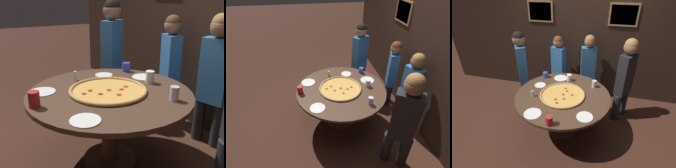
% 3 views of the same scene
% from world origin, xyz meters
% --- Properties ---
extents(ground_plane, '(24.00, 24.00, 0.00)m').
position_xyz_m(ground_plane, '(0.00, 0.00, 0.00)').
color(ground_plane, '#422319').
extents(back_wall, '(6.40, 0.08, 2.60)m').
position_xyz_m(back_wall, '(0.00, 1.34, 1.30)').
color(back_wall, black).
rests_on(back_wall, ground_plane).
extents(dining_table, '(1.49, 1.49, 0.74)m').
position_xyz_m(dining_table, '(0.00, 0.00, 0.60)').
color(dining_table, '#4C3323').
rests_on(dining_table, ground_plane).
extents(giant_pizza, '(0.71, 0.71, 0.03)m').
position_xyz_m(giant_pizza, '(0.00, -0.02, 0.75)').
color(giant_pizza, '#E5A84C').
rests_on(giant_pizza, dining_table).
extents(drink_cup_front_edge, '(0.09, 0.09, 0.13)m').
position_xyz_m(drink_cup_front_edge, '(0.01, -0.67, 0.80)').
color(drink_cup_front_edge, '#B22328').
rests_on(drink_cup_front_edge, dining_table).
extents(drink_cup_near_right, '(0.09, 0.09, 0.12)m').
position_xyz_m(drink_cup_near_right, '(-0.00, 0.46, 0.80)').
color(drink_cup_near_right, white).
rests_on(drink_cup_near_right, dining_table).
extents(drink_cup_far_right, '(0.08, 0.08, 0.12)m').
position_xyz_m(drink_cup_far_right, '(0.45, 0.35, 0.80)').
color(drink_cup_far_right, silver).
rests_on(drink_cup_far_right, dining_table).
extents(drink_cup_near_left, '(0.09, 0.09, 0.10)m').
position_xyz_m(drink_cup_near_left, '(-0.45, 0.47, 0.79)').
color(drink_cup_near_left, '#384CB7').
rests_on(drink_cup_near_left, dining_table).
extents(white_plate_left_side, '(0.24, 0.24, 0.01)m').
position_xyz_m(white_plate_left_side, '(-0.28, -0.54, 0.74)').
color(white_plate_left_side, white).
rests_on(white_plate_left_side, dining_table).
extents(white_plate_beside_cup, '(0.19, 0.19, 0.01)m').
position_xyz_m(white_plate_beside_cup, '(-0.45, 0.18, 0.74)').
color(white_plate_beside_cup, white).
rests_on(white_plate_beside_cup, dining_table).
extents(white_plate_far_back, '(0.22, 0.22, 0.01)m').
position_xyz_m(white_plate_far_back, '(0.41, -0.43, 0.74)').
color(white_plate_far_back, white).
rests_on(white_plate_far_back, dining_table).
extents(white_plate_right_side, '(0.24, 0.24, 0.01)m').
position_xyz_m(white_plate_right_side, '(-0.17, 0.51, 0.74)').
color(white_plate_right_side, white).
rests_on(white_plate_right_side, dining_table).
extents(condiment_shaker, '(0.04, 0.04, 0.10)m').
position_xyz_m(condiment_shaker, '(-0.44, -0.15, 0.79)').
color(condiment_shaker, silver).
rests_on(condiment_shaker, dining_table).
extents(diner_far_left, '(0.37, 0.22, 1.41)m').
position_xyz_m(diner_far_left, '(0.25, 1.10, 0.80)').
color(diner_far_left, '#232328').
rests_on(diner_far_left, ground_plane).
extents(diner_far_right, '(0.33, 0.39, 1.53)m').
position_xyz_m(diner_far_right, '(0.95, 0.62, 0.87)').
color(diner_far_right, '#232328').
rests_on(diner_far_right, ground_plane).
extents(diner_centre_back, '(0.36, 0.23, 1.35)m').
position_xyz_m(diner_centre_back, '(-0.37, 1.07, 0.77)').
color(diner_centre_back, '#232328').
rests_on(diner_centre_back, ground_plane).
extents(diner_side_left, '(0.32, 0.40, 1.53)m').
position_xyz_m(diner_side_left, '(-0.97, 0.59, 0.87)').
color(diner_side_left, '#232328').
rests_on(diner_side_left, ground_plane).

